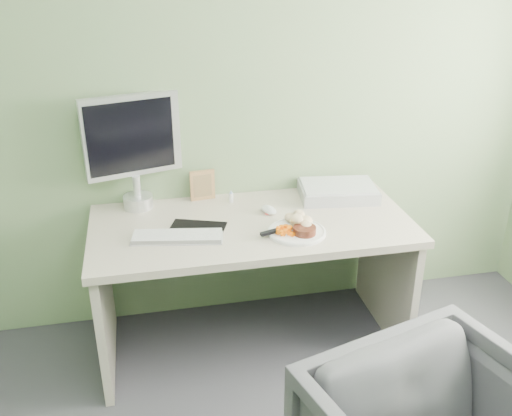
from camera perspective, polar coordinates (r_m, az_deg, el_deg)
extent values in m
plane|color=gray|center=(2.99, -1.91, 12.49)|extent=(3.50, 0.00, 3.50)
cube|color=beige|center=(2.86, -0.42, -1.77)|extent=(1.60, 0.75, 0.04)
cube|color=#AFA495|center=(3.01, -14.92, -9.27)|extent=(0.04, 0.70, 0.69)
cube|color=#AFA495|center=(3.25, 12.92, -6.23)|extent=(0.04, 0.70, 0.69)
cylinder|color=white|center=(2.74, 4.11, -2.41)|extent=(0.28, 0.28, 0.01)
cylinder|color=black|center=(2.71, 4.88, -2.23)|extent=(0.14, 0.14, 0.03)
ellipsoid|color=tan|center=(2.78, 4.39, -1.12)|extent=(0.15, 0.12, 0.07)
cube|color=#FF6A05|center=(2.70, 2.93, -2.16)|extent=(0.08, 0.07, 0.05)
cube|color=silver|center=(2.75, 3.51, -1.93)|extent=(0.14, 0.06, 0.01)
cube|color=black|center=(2.69, 1.33, -2.46)|extent=(0.09, 0.05, 0.02)
cube|color=black|center=(2.77, -6.05, -2.33)|extent=(0.33, 0.31, 0.00)
cube|color=white|center=(2.71, -7.87, -2.81)|extent=(0.43, 0.19, 0.02)
ellipsoid|color=white|center=(2.93, 1.30, -0.19)|extent=(0.09, 0.12, 0.04)
cube|color=#9D7A49|center=(3.08, -5.38, 2.29)|extent=(0.14, 0.03, 0.17)
cylinder|color=white|center=(3.06, -2.49, 1.03)|extent=(0.02, 0.02, 0.05)
cone|color=#7D99C8|center=(3.04, -2.51, 1.64)|extent=(0.02, 0.02, 0.02)
cube|color=#ABAEB2|center=(3.15, 8.18, 1.61)|extent=(0.44, 0.32, 0.06)
cylinder|color=silver|center=(3.06, -11.69, 0.64)|extent=(0.15, 0.15, 0.07)
cylinder|color=silver|center=(3.02, -11.83, 2.16)|extent=(0.04, 0.04, 0.11)
cube|color=silver|center=(2.96, -12.29, 7.08)|extent=(0.49, 0.17, 0.42)
cube|color=black|center=(2.93, -12.29, 6.94)|extent=(0.43, 0.12, 0.36)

